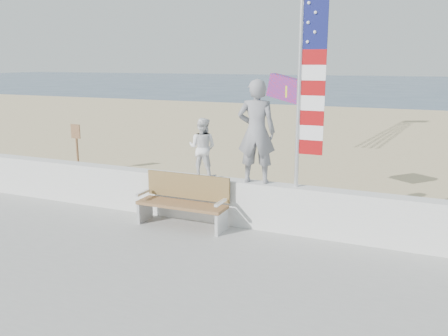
{
  "coord_description": "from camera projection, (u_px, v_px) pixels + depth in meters",
  "views": [
    {
      "loc": [
        3.72,
        -6.34,
        3.36
      ],
      "look_at": [
        0.2,
        1.8,
        1.35
      ],
      "focal_mm": 38.0,
      "sensor_mm": 36.0,
      "label": 1
    }
  ],
  "objects": [
    {
      "name": "bench",
      "position": [
        184.0,
        200.0,
        9.3
      ],
      "size": [
        1.8,
        0.57,
        1.0
      ],
      "color": "olive",
      "rests_on": "boardwalk"
    },
    {
      "name": "sand",
      "position": [
        304.0,
        162.0,
        15.91
      ],
      "size": [
        90.0,
        40.0,
        0.08
      ],
      "primitive_type": "cube",
      "color": "#C8B485",
      "rests_on": "ground"
    },
    {
      "name": "parafoil_kite",
      "position": [
        289.0,
        90.0,
        10.55
      ],
      "size": [
        1.04,
        0.47,
        0.69
      ],
      "color": "red",
      "rests_on": "ground"
    },
    {
      "name": "adult",
      "position": [
        256.0,
        132.0,
        8.89
      ],
      "size": [
        0.79,
        0.59,
        1.96
      ],
      "primitive_type": "imported",
      "rotation": [
        0.0,
        0.0,
        3.33
      ],
      "color": "gray",
      "rests_on": "seawall"
    },
    {
      "name": "seawall",
      "position": [
        219.0,
        200.0,
        9.51
      ],
      "size": [
        30.0,
        0.35,
        0.9
      ],
      "primitive_type": "cube",
      "color": "silver",
      "rests_on": "boardwalk"
    },
    {
      "name": "child",
      "position": [
        202.0,
        148.0,
        9.42
      ],
      "size": [
        0.6,
        0.48,
        1.19
      ],
      "primitive_type": "imported",
      "rotation": [
        0.0,
        0.0,
        3.2
      ],
      "color": "white",
      "rests_on": "seawall"
    },
    {
      "name": "sign",
      "position": [
        77.0,
        144.0,
        14.06
      ],
      "size": [
        0.32,
        0.07,
        1.46
      ],
      "color": "#8A6342",
      "rests_on": "sand"
    },
    {
      "name": "flag",
      "position": [
        307.0,
        82.0,
        8.33
      ],
      "size": [
        0.5,
        0.08,
        3.5
      ],
      "color": "silver",
      "rests_on": "seawall"
    },
    {
      "name": "ground",
      "position": [
        170.0,
        268.0,
        7.86
      ],
      "size": [
        220.0,
        220.0,
        0.0
      ],
      "primitive_type": "plane",
      "color": "#2E445D",
      "rests_on": "ground"
    }
  ]
}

